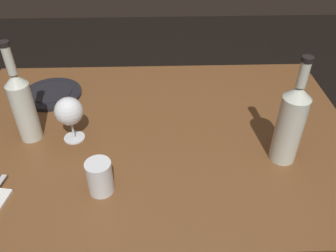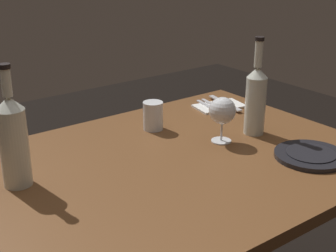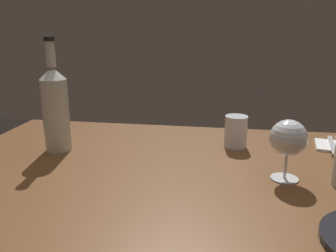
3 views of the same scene
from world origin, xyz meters
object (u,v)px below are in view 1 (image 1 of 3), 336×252
at_px(wine_glass_left, 69,112).
at_px(wine_bottle, 291,123).
at_px(wine_bottle_second, 23,105).
at_px(dinner_plate, 52,94).
at_px(water_tumbler, 100,179).

bearing_deg(wine_glass_left, wine_bottle, 170.17).
relative_size(wine_bottle_second, dinner_plate, 1.50).
bearing_deg(water_tumbler, dinner_plate, -63.12).
height_order(wine_bottle, wine_bottle_second, wine_bottle).
xyz_separation_m(wine_bottle_second, water_tumbler, (-0.25, 0.23, -0.08)).
height_order(wine_glass_left, wine_bottle, wine_bottle).
bearing_deg(water_tumbler, wine_bottle_second, -43.12).
distance_m(wine_glass_left, wine_bottle_second, 0.14).
bearing_deg(wine_bottle, wine_bottle_second, -8.99).
xyz_separation_m(water_tumbler, dinner_plate, (0.24, -0.48, -0.04)).
distance_m(wine_glass_left, dinner_plate, 0.30).
bearing_deg(dinner_plate, water_tumbler, 116.88).
xyz_separation_m(wine_bottle, wine_bottle_second, (0.78, -0.12, -0.01)).
height_order(wine_bottle_second, dinner_plate, wine_bottle_second).
bearing_deg(wine_glass_left, wine_bottle_second, -5.05).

